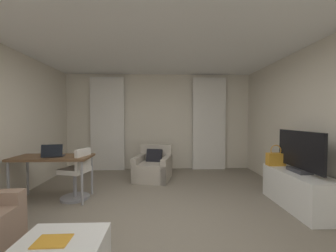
# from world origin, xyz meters

# --- Properties ---
(ground_plane) EXTENTS (12.00, 12.00, 0.00)m
(ground_plane) POSITION_xyz_m (0.00, 0.00, 0.00)
(ground_plane) COLOR gray
(wall_window) EXTENTS (5.12, 0.06, 2.60)m
(wall_window) POSITION_xyz_m (0.00, 3.03, 1.30)
(wall_window) COLOR beige
(wall_window) RESTS_ON ground
(ceiling) EXTENTS (5.12, 6.12, 0.06)m
(ceiling) POSITION_xyz_m (0.00, 0.00, 2.63)
(ceiling) COLOR white
(ceiling) RESTS_ON wall_left
(curtain_left_panel) EXTENTS (0.90, 0.06, 2.50)m
(curtain_left_panel) POSITION_xyz_m (-1.38, 2.90, 1.25)
(curtain_left_panel) COLOR silver
(curtain_left_panel) RESTS_ON ground
(curtain_right_panel) EXTENTS (0.90, 0.06, 2.50)m
(curtain_right_panel) POSITION_xyz_m (1.38, 2.90, 1.25)
(curtain_right_panel) COLOR silver
(curtain_right_panel) RESTS_ON ground
(armchair) EXTENTS (0.92, 0.96, 0.77)m
(armchair) POSITION_xyz_m (-0.12, 2.02, 0.26)
(armchair) COLOR #B2A899
(armchair) RESTS_ON ground
(desk) EXTENTS (1.26, 0.58, 0.75)m
(desk) POSITION_xyz_m (-1.79, 0.87, 0.68)
(desk) COLOR brown
(desk) RESTS_ON ground
(desk_chair) EXTENTS (0.50, 0.50, 0.88)m
(desk_chair) POSITION_xyz_m (-1.40, 0.89, 0.39)
(desk_chair) COLOR gray
(desk_chair) RESTS_ON ground
(laptop) EXTENTS (0.37, 0.31, 0.22)m
(laptop) POSITION_xyz_m (-1.75, 0.81, 0.80)
(laptop) COLOR #2D2D33
(laptop) RESTS_ON desk
(magazine_open) EXTENTS (0.28, 0.20, 0.01)m
(magazine_open) POSITION_xyz_m (-0.85, -0.97, 0.37)
(magazine_open) COLOR orange
(magazine_open) RESTS_ON coffee_table
(tv_console) EXTENTS (0.52, 1.25, 0.56)m
(tv_console) POSITION_xyz_m (2.21, 0.40, 0.28)
(tv_console) COLOR white
(tv_console) RESTS_ON ground
(tv_flatscreen) EXTENTS (0.20, 1.02, 0.64)m
(tv_flatscreen) POSITION_xyz_m (2.21, 0.41, 0.86)
(tv_flatscreen) COLOR #333338
(tv_flatscreen) RESTS_ON tv_console
(handbag_primary) EXTENTS (0.30, 0.14, 0.37)m
(handbag_primary) POSITION_xyz_m (2.09, 0.87, 0.68)
(handbag_primary) COLOR orange
(handbag_primary) RESTS_ON tv_console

